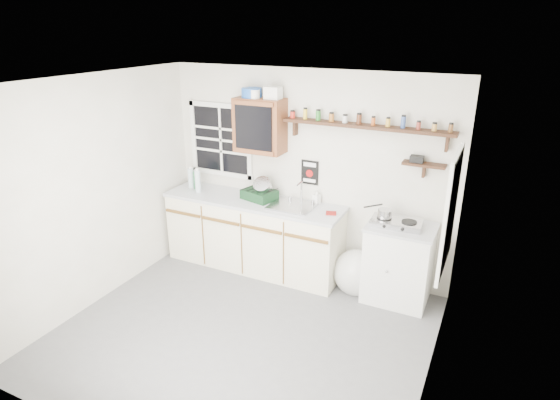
{
  "coord_description": "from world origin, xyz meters",
  "views": [
    {
      "loc": [
        2.09,
        -3.42,
        2.97
      ],
      "look_at": [
        0.15,
        0.55,
        1.3
      ],
      "focal_mm": 30.0,
      "sensor_mm": 36.0,
      "label": 1
    }
  ],
  "objects_px": {
    "right_cabinet": "(398,263)",
    "upper_cabinet": "(260,126)",
    "dish_rack": "(260,192)",
    "hotplate": "(396,223)",
    "main_cabinet": "(254,233)",
    "spice_shelf": "(365,125)"
  },
  "relations": [
    {
      "from": "dish_rack",
      "to": "hotplate",
      "type": "distance_m",
      "value": 1.7
    },
    {
      "from": "right_cabinet",
      "to": "spice_shelf",
      "type": "xyz_separation_m",
      "value": [
        -0.54,
        0.19,
        1.47
      ]
    },
    {
      "from": "main_cabinet",
      "to": "right_cabinet",
      "type": "distance_m",
      "value": 1.84
    },
    {
      "from": "main_cabinet",
      "to": "spice_shelf",
      "type": "height_order",
      "value": "spice_shelf"
    },
    {
      "from": "main_cabinet",
      "to": "spice_shelf",
      "type": "bearing_deg",
      "value": 9.34
    },
    {
      "from": "main_cabinet",
      "to": "right_cabinet",
      "type": "xyz_separation_m",
      "value": [
        1.83,
        0.03,
        -0.01
      ]
    },
    {
      "from": "right_cabinet",
      "to": "upper_cabinet",
      "type": "distance_m",
      "value": 2.26
    },
    {
      "from": "main_cabinet",
      "to": "upper_cabinet",
      "type": "xyz_separation_m",
      "value": [
        0.03,
        0.14,
        1.36
      ]
    },
    {
      "from": "upper_cabinet",
      "to": "spice_shelf",
      "type": "relative_size",
      "value": 0.34
    },
    {
      "from": "main_cabinet",
      "to": "dish_rack",
      "type": "height_order",
      "value": "dish_rack"
    },
    {
      "from": "upper_cabinet",
      "to": "dish_rack",
      "type": "relative_size",
      "value": 1.42
    },
    {
      "from": "right_cabinet",
      "to": "dish_rack",
      "type": "height_order",
      "value": "dish_rack"
    },
    {
      "from": "right_cabinet",
      "to": "upper_cabinet",
      "type": "height_order",
      "value": "upper_cabinet"
    },
    {
      "from": "main_cabinet",
      "to": "right_cabinet",
      "type": "bearing_deg",
      "value": 0.79
    },
    {
      "from": "main_cabinet",
      "to": "right_cabinet",
      "type": "relative_size",
      "value": 2.54
    },
    {
      "from": "hotplate",
      "to": "main_cabinet",
      "type": "bearing_deg",
      "value": 176.68
    },
    {
      "from": "spice_shelf",
      "to": "dish_rack",
      "type": "relative_size",
      "value": 4.17
    },
    {
      "from": "main_cabinet",
      "to": "spice_shelf",
      "type": "distance_m",
      "value": 1.97
    },
    {
      "from": "right_cabinet",
      "to": "dish_rack",
      "type": "bearing_deg",
      "value": 178.94
    },
    {
      "from": "right_cabinet",
      "to": "hotplate",
      "type": "relative_size",
      "value": 1.64
    },
    {
      "from": "upper_cabinet",
      "to": "dish_rack",
      "type": "distance_m",
      "value": 0.82
    },
    {
      "from": "dish_rack",
      "to": "spice_shelf",
      "type": "bearing_deg",
      "value": 21.78
    }
  ]
}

